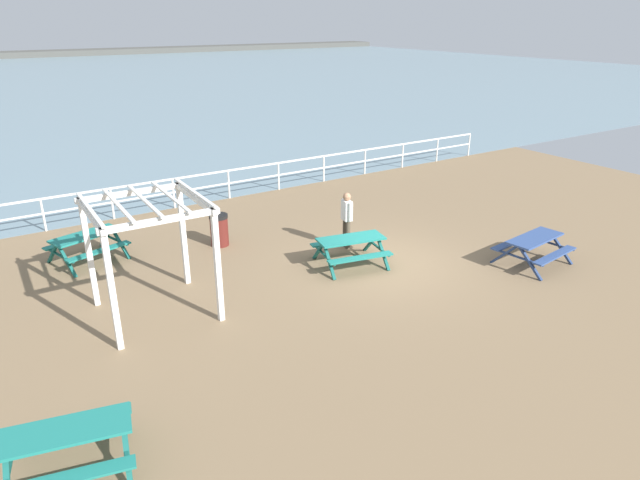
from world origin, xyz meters
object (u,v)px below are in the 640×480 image
at_px(picnic_table_mid_centre, 534,244).
at_px(visitor, 347,217).
at_px(picnic_table_far_left, 351,245).
at_px(picnic_table_near_left, 86,241).
at_px(picnic_table_near_right, 68,440).
at_px(lattice_pergola, 148,230).
at_px(litter_bin, 219,230).

bearing_deg(picnic_table_mid_centre, visitor, 126.82).
xyz_separation_m(picnic_table_mid_centre, visitor, (-3.57, 3.70, 0.36)).
bearing_deg(visitor, picnic_table_far_left, 70.63).
height_order(picnic_table_near_left, picnic_table_near_right, same).
bearing_deg(visitor, picnic_table_near_right, 40.60).
distance_m(picnic_table_mid_centre, visitor, 5.16).
bearing_deg(picnic_table_near_left, lattice_pergola, -96.94).
relative_size(lattice_pergola, litter_bin, 2.84).
bearing_deg(litter_bin, picnic_table_near_right, -127.54).
height_order(picnic_table_near_left, lattice_pergola, lattice_pergola).
xyz_separation_m(picnic_table_mid_centre, lattice_pergola, (-9.42, 2.90, 1.41)).
distance_m(picnic_table_near_left, litter_bin, 3.62).
height_order(visitor, lattice_pergola, lattice_pergola).
relative_size(picnic_table_near_left, picnic_table_mid_centre, 1.09).
bearing_deg(litter_bin, lattice_pergola, -133.66).
bearing_deg(picnic_table_far_left, litter_bin, 138.48).
bearing_deg(picnic_table_far_left, picnic_table_mid_centre, -20.77).
relative_size(picnic_table_near_right, picnic_table_far_left, 1.01).
bearing_deg(lattice_pergola, picnic_table_near_right, -121.30).
distance_m(picnic_table_near_right, litter_bin, 8.89).
distance_m(picnic_table_mid_centre, litter_bin, 8.83).
distance_m(visitor, lattice_pergola, 6.00).
bearing_deg(picnic_table_near_right, visitor, 42.75).
relative_size(picnic_table_near_left, lattice_pergola, 0.80).
height_order(picnic_table_near_left, picnic_table_mid_centre, same).
height_order(picnic_table_far_left, lattice_pergola, lattice_pergola).
relative_size(picnic_table_near_right, litter_bin, 2.19).
bearing_deg(litter_bin, picnic_table_far_left, -53.09).
bearing_deg(picnic_table_near_right, lattice_pergola, 70.32).
bearing_deg(picnic_table_near_left, picnic_table_mid_centre, -50.67).
distance_m(picnic_table_near_left, lattice_pergola, 4.18).
xyz_separation_m(picnic_table_far_left, lattice_pergola, (-5.24, 0.26, 1.41)).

